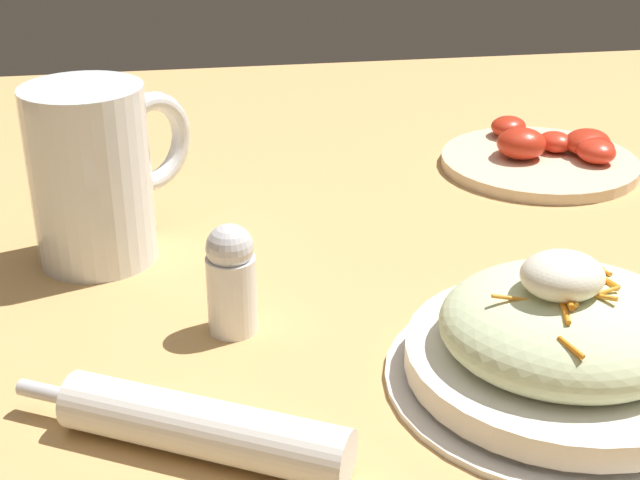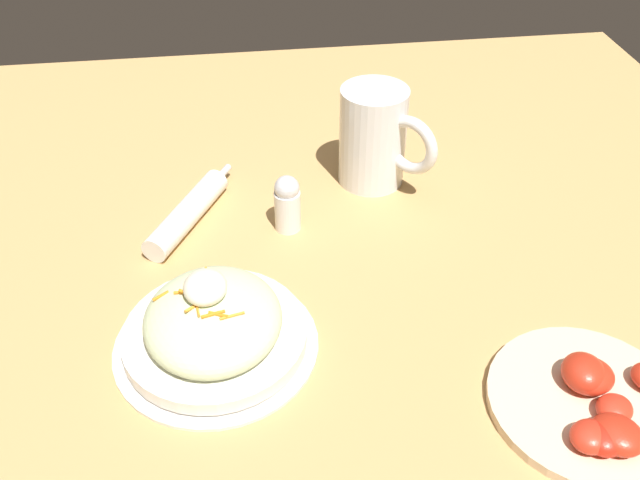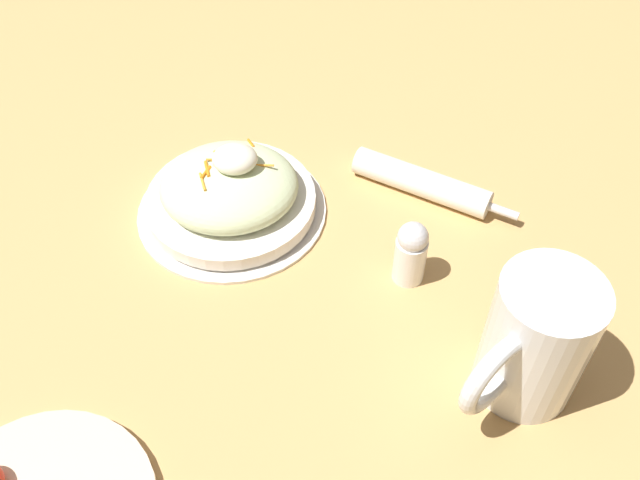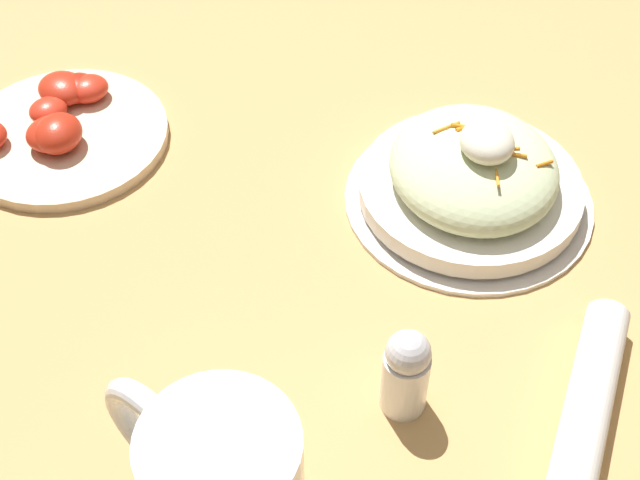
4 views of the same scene
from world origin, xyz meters
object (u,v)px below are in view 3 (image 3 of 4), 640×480
object	(u,v)px
salad_plate	(233,193)
beer_mug	(535,347)
napkin_roll	(425,183)
salt_shaker	(413,254)

from	to	relation	value
salad_plate	beer_mug	distance (m)	0.38
beer_mug	napkin_roll	distance (m)	0.28
salad_plate	napkin_roll	size ratio (longest dim) A/B	1.16
salad_plate	salt_shaker	world-z (taller)	salad_plate
salad_plate	beer_mug	size ratio (longest dim) A/B	1.56
salt_shaker	beer_mug	bearing A→B (deg)	-53.80
salad_plate	beer_mug	world-z (taller)	beer_mug
salad_plate	napkin_roll	bearing A→B (deg)	8.07
napkin_roll	salt_shaker	xyz separation A→B (m)	(-0.03, -0.13, 0.02)
salad_plate	salt_shaker	xyz separation A→B (m)	(0.20, -0.10, 0.01)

